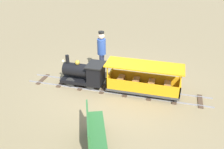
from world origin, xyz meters
TOP-DOWN VIEW (x-y plane):
  - ground_plane at (0.00, 0.00)m, footprint 60.00×60.00m
  - track at (0.00, -0.03)m, footprint 0.73×6.05m
  - locomotive at (0.00, 1.01)m, footprint 0.69×1.45m
  - passenger_car at (0.00, -0.93)m, footprint 0.79×2.35m
  - conductor_person at (0.97, 0.73)m, footprint 0.30×0.30m
  - park_bench at (-2.49, -0.16)m, footprint 1.36×0.86m

SIDE VIEW (x-z plane):
  - ground_plane at x=0.00m, z-range 0.00..0.00m
  - track at x=0.00m, z-range 0.00..0.04m
  - park_bench at x=-2.49m, z-range 0.01..0.83m
  - passenger_car at x=0.00m, z-range -0.06..0.91m
  - locomotive at x=0.00m, z-range -0.02..0.99m
  - conductor_person at x=0.97m, z-range 0.15..1.77m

